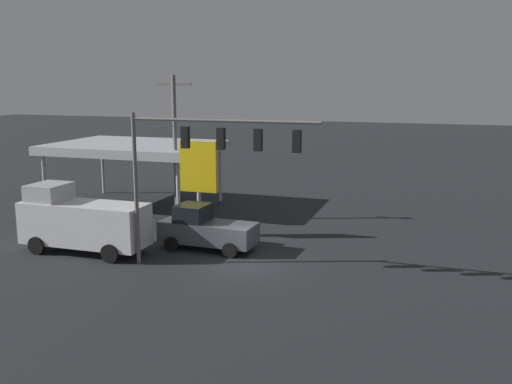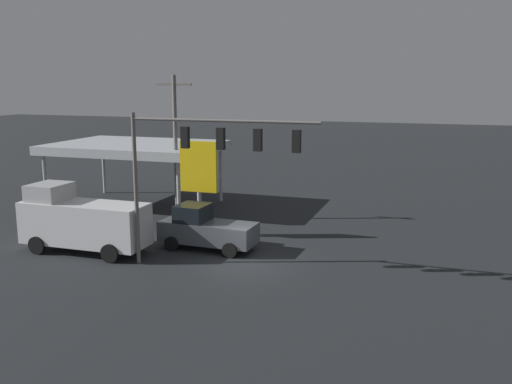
{
  "view_description": "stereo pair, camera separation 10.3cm",
  "coord_description": "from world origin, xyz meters",
  "px_view_note": "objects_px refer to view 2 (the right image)",
  "views": [
    {
      "loc": [
        -9.09,
        25.49,
        8.98
      ],
      "look_at": [
        0.0,
        -2.0,
        3.29
      ],
      "focal_mm": 40.0,
      "sensor_mm": 36.0,
      "label": 1
    },
    {
      "loc": [
        -9.19,
        25.46,
        8.98
      ],
      "look_at": [
        0.0,
        -2.0,
        3.29
      ],
      "focal_mm": 40.0,
      "sensor_mm": 36.0,
      "label": 2
    }
  ],
  "objects_px": {
    "pickup_parked": "(206,229)",
    "utility_pole": "(176,144)",
    "traffic_signal_assembly": "(204,152)",
    "price_sign": "(199,171)",
    "delivery_truck": "(82,221)"
  },
  "relations": [
    {
      "from": "pickup_parked",
      "to": "utility_pole",
      "type": "bearing_deg",
      "value": -49.29
    },
    {
      "from": "pickup_parked",
      "to": "delivery_truck",
      "type": "distance_m",
      "value": 6.53
    },
    {
      "from": "price_sign",
      "to": "utility_pole",
      "type": "bearing_deg",
      "value": -47.78
    },
    {
      "from": "traffic_signal_assembly",
      "to": "price_sign",
      "type": "bearing_deg",
      "value": -63.28
    },
    {
      "from": "delivery_truck",
      "to": "pickup_parked",
      "type": "bearing_deg",
      "value": -156.52
    },
    {
      "from": "price_sign",
      "to": "delivery_truck",
      "type": "bearing_deg",
      "value": 44.9
    },
    {
      "from": "traffic_signal_assembly",
      "to": "pickup_parked",
      "type": "xyz_separation_m",
      "value": [
        1.42,
        -3.26,
        -4.62
      ]
    },
    {
      "from": "utility_pole",
      "to": "price_sign",
      "type": "bearing_deg",
      "value": 132.22
    },
    {
      "from": "price_sign",
      "to": "traffic_signal_assembly",
      "type": "bearing_deg",
      "value": 116.72
    },
    {
      "from": "pickup_parked",
      "to": "traffic_signal_assembly",
      "type": "bearing_deg",
      "value": 115.81
    },
    {
      "from": "traffic_signal_assembly",
      "to": "pickup_parked",
      "type": "bearing_deg",
      "value": -66.44
    },
    {
      "from": "price_sign",
      "to": "pickup_parked",
      "type": "bearing_deg",
      "value": 121.27
    },
    {
      "from": "price_sign",
      "to": "delivery_truck",
      "type": "relative_size",
      "value": 0.82
    },
    {
      "from": "utility_pole",
      "to": "price_sign",
      "type": "relative_size",
      "value": 1.67
    },
    {
      "from": "utility_pole",
      "to": "traffic_signal_assembly",
      "type": "bearing_deg",
      "value": 123.53
    }
  ]
}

